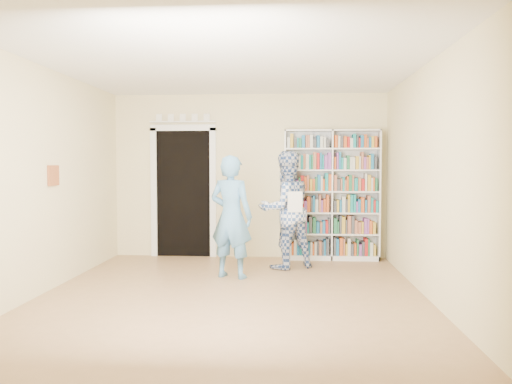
# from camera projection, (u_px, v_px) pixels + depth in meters

# --- Properties ---
(floor) EXTENTS (5.00, 5.00, 0.00)m
(floor) POSITION_uv_depth(u_px,v_px,m) (232.00, 295.00, 5.85)
(floor) COLOR #956F48
(floor) RESTS_ON ground
(ceiling) EXTENTS (5.00, 5.00, 0.00)m
(ceiling) POSITION_uv_depth(u_px,v_px,m) (231.00, 63.00, 5.71)
(ceiling) COLOR white
(ceiling) RESTS_ON wall_back
(wall_back) EXTENTS (4.50, 0.00, 4.50)m
(wall_back) POSITION_uv_depth(u_px,v_px,m) (249.00, 176.00, 8.27)
(wall_back) COLOR beige
(wall_back) RESTS_ON floor
(wall_left) EXTENTS (0.00, 5.00, 5.00)m
(wall_left) POSITION_uv_depth(u_px,v_px,m) (44.00, 180.00, 5.93)
(wall_left) COLOR beige
(wall_left) RESTS_ON floor
(wall_right) EXTENTS (0.00, 5.00, 5.00)m
(wall_right) POSITION_uv_depth(u_px,v_px,m) (430.00, 181.00, 5.63)
(wall_right) COLOR beige
(wall_right) RESTS_ON floor
(bookshelf) EXTENTS (1.52, 0.29, 2.10)m
(bookshelf) POSITION_uv_depth(u_px,v_px,m) (332.00, 194.00, 8.04)
(bookshelf) COLOR white
(bookshelf) RESTS_ON floor
(doorway) EXTENTS (1.10, 0.08, 2.43)m
(doorway) POSITION_uv_depth(u_px,v_px,m) (183.00, 186.00, 8.33)
(doorway) COLOR black
(doorway) RESTS_ON floor
(wall_art) EXTENTS (0.03, 0.25, 0.25)m
(wall_art) POSITION_uv_depth(u_px,v_px,m) (53.00, 175.00, 6.13)
(wall_art) COLOR brown
(wall_art) RESTS_ON wall_left
(man_blue) EXTENTS (0.70, 0.57, 1.66)m
(man_blue) POSITION_uv_depth(u_px,v_px,m) (231.00, 217.00, 6.74)
(man_blue) COLOR #5189B5
(man_blue) RESTS_ON floor
(man_plaid) EXTENTS (1.05, 0.98, 1.74)m
(man_plaid) POSITION_uv_depth(u_px,v_px,m) (286.00, 210.00, 7.37)
(man_plaid) COLOR #2C4986
(man_plaid) RESTS_ON floor
(paper_sheet) EXTENTS (0.21, 0.03, 0.30)m
(paper_sheet) POSITION_uv_depth(u_px,v_px,m) (295.00, 202.00, 7.09)
(paper_sheet) COLOR white
(paper_sheet) RESTS_ON man_plaid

